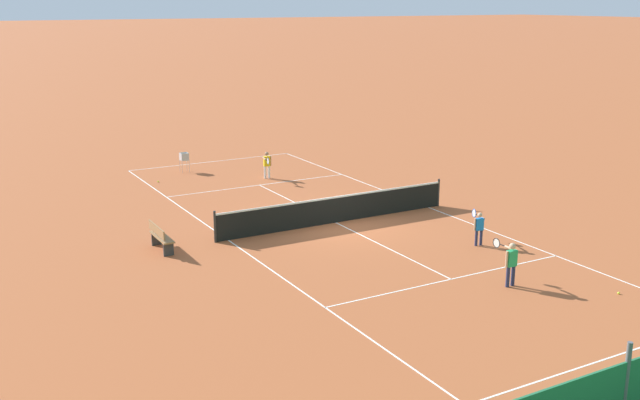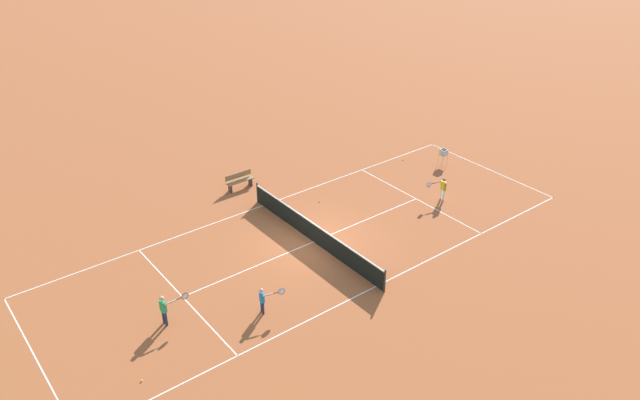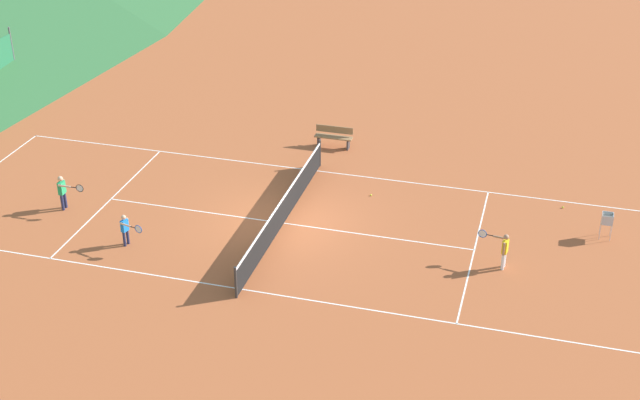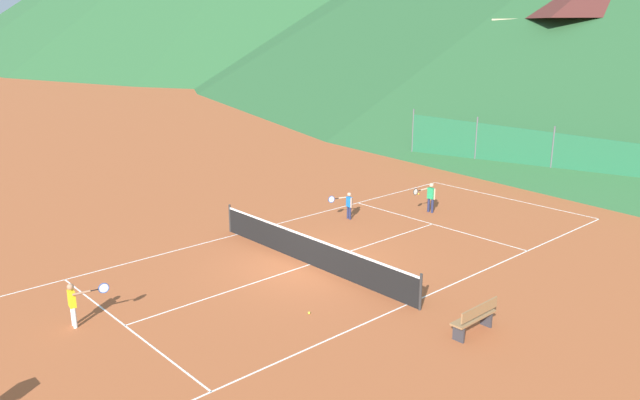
# 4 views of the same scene
# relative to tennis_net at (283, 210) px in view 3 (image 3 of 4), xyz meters

# --- Properties ---
(ground_plane) EXTENTS (600.00, 600.00, 0.00)m
(ground_plane) POSITION_rel_tennis_net_xyz_m (0.00, 0.00, -0.50)
(ground_plane) COLOR #A8542D
(court_line_markings) EXTENTS (8.25, 23.85, 0.01)m
(court_line_markings) POSITION_rel_tennis_net_xyz_m (0.00, 0.00, -0.50)
(court_line_markings) COLOR white
(court_line_markings) RESTS_ON ground
(tennis_net) EXTENTS (9.18, 0.08, 1.06)m
(tennis_net) POSITION_rel_tennis_net_xyz_m (0.00, 0.00, 0.00)
(tennis_net) COLOR #2D2D2D
(tennis_net) RESTS_ON ground
(player_far_service) EXTENTS (0.43, 1.04, 1.25)m
(player_far_service) POSITION_rel_tennis_net_xyz_m (-1.08, 7.57, 0.23)
(player_far_service) COLOR #23284C
(player_far_service) RESTS_ON ground
(player_near_service) EXTENTS (0.56, 0.90, 1.10)m
(player_near_service) POSITION_rel_tennis_net_xyz_m (-2.71, 4.40, 0.14)
(player_near_service) COLOR #23284C
(player_near_service) RESTS_ON ground
(player_near_baseline) EXTENTS (0.53, 0.97, 1.19)m
(player_near_baseline) POSITION_rel_tennis_net_xyz_m (-0.81, -7.33, 0.20)
(player_near_baseline) COLOR white
(player_near_baseline) RESTS_ON ground
(tennis_ball_by_net_left) EXTENTS (0.07, 0.07, 0.07)m
(tennis_ball_by_net_left) POSITION_rel_tennis_net_xyz_m (3.61, -9.02, -0.47)
(tennis_ball_by_net_left) COLOR #CCE033
(tennis_ball_by_net_left) RESTS_ON ground
(tennis_ball_far_corner) EXTENTS (0.07, 0.07, 0.07)m
(tennis_ball_far_corner) POSITION_rel_tennis_net_xyz_m (2.70, -2.41, -0.47)
(tennis_ball_far_corner) COLOR #CCE033
(tennis_ball_far_corner) RESTS_ON ground
(ball_hopper) EXTENTS (0.36, 0.36, 0.89)m
(ball_hopper) POSITION_rel_tennis_net_xyz_m (1.91, -10.40, 0.16)
(ball_hopper) COLOR #B7B7BC
(ball_hopper) RESTS_ON ground
(courtside_bench) EXTENTS (0.36, 1.50, 0.84)m
(courtside_bench) POSITION_rel_tennis_net_xyz_m (6.34, -0.07, -0.05)
(courtside_bench) COLOR olive
(courtside_bench) RESTS_ON ground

